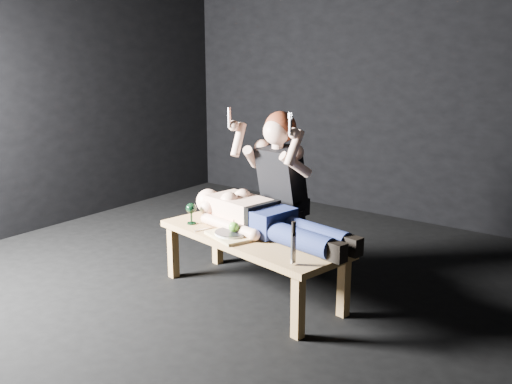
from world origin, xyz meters
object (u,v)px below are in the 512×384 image
at_px(serving_tray, 231,236).
at_px(lying_man, 267,216).
at_px(kneeling_woman, 288,191).
at_px(carving_knife, 293,243).
at_px(table, 252,265).
at_px(goblet, 191,214).

bearing_deg(serving_tray, lying_man, 56.03).
distance_m(kneeling_woman, carving_knife, 1.00).
bearing_deg(kneeling_woman, lying_man, -70.51).
height_order(table, kneeling_woman, kneeling_woman).
distance_m(kneeling_woman, serving_tray, 0.66).
bearing_deg(serving_tray, table, 53.52).
xyz_separation_m(kneeling_woman, goblet, (-0.47, -0.57, -0.12)).
bearing_deg(table, goblet, -162.91).
height_order(kneeling_woman, serving_tray, kneeling_woman).
relative_size(kneeling_woman, serving_tray, 3.89).
bearing_deg(goblet, lying_man, 15.83).
relative_size(serving_tray, goblet, 2.10).
bearing_deg(goblet, kneeling_woman, 50.62).
height_order(table, goblet, goblet).
bearing_deg(table, kneeling_woman, 105.12).
relative_size(lying_man, carving_knife, 5.02).
relative_size(kneeling_woman, carving_knife, 4.83).
xyz_separation_m(serving_tray, goblet, (-0.43, 0.06, 0.07)).
relative_size(goblet, carving_knife, 0.59).
bearing_deg(carving_knife, goblet, 177.77).
height_order(table, carving_knife, carving_knife).
bearing_deg(lying_man, carving_knife, -29.36).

